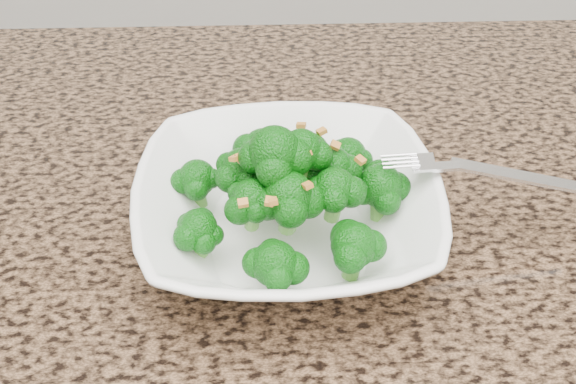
{
  "coord_description": "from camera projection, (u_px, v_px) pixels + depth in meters",
  "views": [
    {
      "loc": [
        0.04,
        -0.04,
        1.31
      ],
      "look_at": [
        0.05,
        0.41,
        0.95
      ],
      "focal_mm": 45.0,
      "sensor_mm": 36.0,
      "label": 1
    }
  ],
  "objects": [
    {
      "name": "fork",
      "position": [
        452.0,
        167.0,
        0.58
      ],
      "size": [
        0.19,
        0.04,
        0.01
      ],
      "primitive_type": null,
      "rotation": [
        0.0,
        0.0,
        -0.06
      ],
      "color": "silver",
      "rests_on": "bowl"
    },
    {
      "name": "broccoli_pile",
      "position": [
        288.0,
        145.0,
        0.55
      ],
      "size": [
        0.22,
        0.22,
        0.07
      ],
      "primitive_type": null,
      "color": "#0A5D0A",
      "rests_on": "bowl"
    },
    {
      "name": "granite_counter",
      "position": [
        223.0,
        359.0,
        0.53
      ],
      "size": [
        1.64,
        1.04,
        0.03
      ],
      "primitive_type": "cube",
      "color": "brown",
      "rests_on": "cabinet"
    },
    {
      "name": "garlic_topping",
      "position": [
        288.0,
        101.0,
        0.52
      ],
      "size": [
        0.13,
        0.13,
        0.01
      ],
      "primitive_type": null,
      "color": "orange",
      "rests_on": "broccoli_pile"
    },
    {
      "name": "bowl",
      "position": [
        288.0,
        211.0,
        0.59
      ],
      "size": [
        0.26,
        0.26,
        0.06
      ],
      "primitive_type": "imported",
      "rotation": [
        0.0,
        0.0,
        0.03
      ],
      "color": "white",
      "rests_on": "granite_counter"
    }
  ]
}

